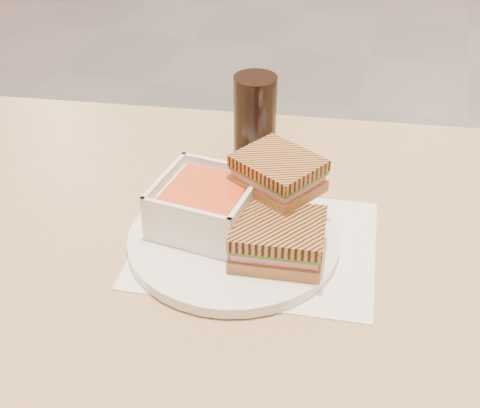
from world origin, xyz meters
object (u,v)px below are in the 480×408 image
(main_table, at_px, (252,285))
(cola_glass, at_px, (255,120))
(panini_lower, at_px, (278,239))
(soup_bowl, at_px, (206,207))
(plate, at_px, (233,239))

(main_table, bearing_deg, cola_glass, 103.87)
(main_table, bearing_deg, panini_lower, -55.02)
(panini_lower, bearing_deg, main_table, 124.98)
(main_table, distance_m, panini_lower, 0.18)
(soup_bowl, bearing_deg, plate, -17.91)
(main_table, distance_m, cola_glass, 0.26)
(plate, distance_m, soup_bowl, 0.06)
(main_table, bearing_deg, soup_bowl, -148.44)
(main_table, xyz_separation_m, plate, (-0.01, -0.05, 0.12))
(plate, height_order, cola_glass, cola_glass)
(soup_bowl, xyz_separation_m, panini_lower, (0.11, -0.04, -0.00))
(main_table, xyz_separation_m, cola_glass, (-0.04, 0.18, 0.19))
(soup_bowl, bearing_deg, main_table, 31.56)
(main_table, relative_size, plate, 4.44)
(plate, height_order, soup_bowl, soup_bowl)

